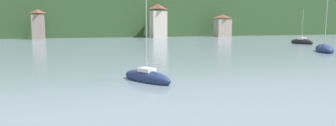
{
  "coord_description": "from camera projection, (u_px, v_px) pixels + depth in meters",
  "views": [
    {
      "loc": [
        -7.09,
        31.02,
        3.7
      ],
      "look_at": [
        0.0,
        49.82,
        1.18
      ],
      "focal_mm": 31.13,
      "sensor_mm": 36.0,
      "label": 1
    }
  ],
  "objects": [
    {
      "name": "shore_building_westcentral",
      "position": [
        38.0,
        25.0,
        85.18
      ],
      "size": [
        3.58,
        4.54,
        8.71
      ],
      "color": "gray",
      "rests_on": "ground_plane"
    },
    {
      "name": "shore_building_eastcentral",
      "position": [
        223.0,
        26.0,
        106.62
      ],
      "size": [
        5.81,
        3.89,
        8.05
      ],
      "color": "gray",
      "rests_on": "ground_plane"
    },
    {
      "name": "shore_building_central",
      "position": [
        158.0,
        21.0,
        98.36
      ],
      "size": [
        5.12,
        5.24,
        11.19
      ],
      "color": "beige",
      "rests_on": "ground_plane"
    },
    {
      "name": "sailboat_mid_3",
      "position": [
        147.0,
        77.0,
        19.73
      ],
      "size": [
        2.94,
        4.51,
        6.85
      ],
      "rotation": [
        0.0,
        0.0,
        2.01
      ],
      "color": "navy",
      "rests_on": "ground_plane"
    },
    {
      "name": "wooded_hillside",
      "position": [
        72.0,
        19.0,
        134.17
      ],
      "size": [
        352.0,
        73.86,
        43.56
      ],
      "color": "#2D4C28",
      "rests_on": "ground_plane"
    },
    {
      "name": "sailboat_far_11",
      "position": [
        324.0,
        49.0,
        42.91
      ],
      "size": [
        5.98,
        6.79,
        8.84
      ],
      "rotation": [
        0.0,
        0.0,
        0.9
      ],
      "color": "navy",
      "rests_on": "ground_plane"
    },
    {
      "name": "sailboat_far_4",
      "position": [
        302.0,
        42.0,
        62.48
      ],
      "size": [
        1.93,
        6.02,
        7.84
      ],
      "rotation": [
        0.0,
        0.0,
        1.55
      ],
      "color": "black",
      "rests_on": "ground_plane"
    }
  ]
}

